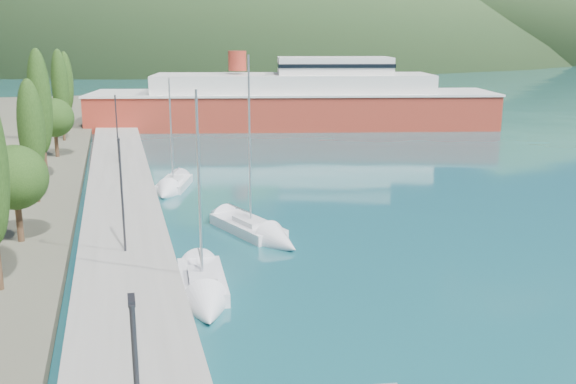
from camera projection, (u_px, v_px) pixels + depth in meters
name	position (u px, v px, depth m)	size (l,w,h in m)	color
ground	(158.00, 93.00, 136.07)	(1400.00, 1400.00, 0.00)	#18525A
quay	(122.00, 203.00, 45.58)	(5.00, 88.00, 0.80)	gray
tree_row	(39.00, 122.00, 48.31)	(3.66, 64.44, 10.40)	#47301E
lamp_posts	(121.00, 186.00, 34.75)	(0.15, 47.14, 6.06)	#2D2D33
sailboat_near	(205.00, 297.00, 29.63)	(2.64, 7.46, 10.55)	silver
sailboat_mid	(265.00, 235.00, 38.71)	(4.83, 8.42, 11.78)	silver
sailboat_far	(170.00, 189.00, 50.30)	(4.02, 6.85, 9.59)	silver
ferry	(295.00, 103.00, 85.34)	(54.33, 22.59, 10.56)	#A33122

